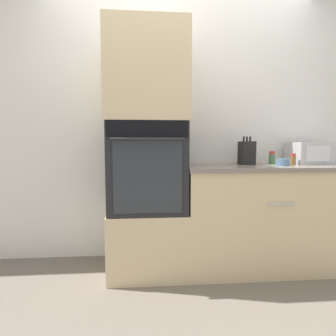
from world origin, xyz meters
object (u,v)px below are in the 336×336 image
condiment_jar_near (272,158)px  condiment_jar_mid (293,159)px  knife_block (247,153)px  bowl (283,162)px  microwave (310,153)px  wall_oven (148,167)px

condiment_jar_near → condiment_jar_mid: bearing=-43.7°
knife_block → bowl: size_ratio=2.27×
knife_block → bowl: bearing=-31.2°
bowl → condiment_jar_near: (-0.01, 0.18, 0.03)m
microwave → condiment_jar_near: microwave is taller
knife_block → microwave: bearing=1.9°
wall_oven → condiment_jar_near: (1.15, 0.12, 0.06)m
microwave → wall_oven: bearing=-175.6°
microwave → bowl: (-0.36, -0.18, -0.07)m
condiment_jar_near → bowl: bearing=-88.0°
condiment_jar_mid → wall_oven: bearing=179.9°
knife_block → condiment_jar_near: knife_block is taller
wall_oven → microwave: size_ratio=2.08×
knife_block → condiment_jar_mid: size_ratio=2.49×
bowl → condiment_jar_near: 0.19m
condiment_jar_mid → microwave: bearing=27.1°
knife_block → bowl: knife_block is taller
wall_oven → knife_block: bearing=6.1°
microwave → condiment_jar_near: size_ratio=2.92×
wall_oven → microwave: (1.51, 0.12, 0.11)m
wall_oven → condiment_jar_mid: (1.28, -0.00, 0.06)m
wall_oven → condiment_jar_mid: wall_oven is taller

